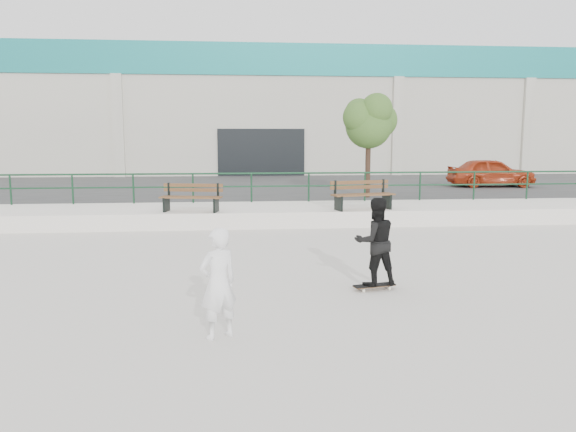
{
  "coord_description": "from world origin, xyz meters",
  "views": [
    {
      "loc": [
        -1.61,
        -8.57,
        2.76
      ],
      "look_at": [
        -0.58,
        2.0,
        1.25
      ],
      "focal_mm": 35.0,
      "sensor_mm": 36.0,
      "label": 1
    }
  ],
  "objects": [
    {
      "name": "ground",
      "position": [
        0.0,
        0.0,
        0.0
      ],
      "size": [
        120.0,
        120.0,
        0.0
      ],
      "primitive_type": "plane",
      "color": "beige",
      "rests_on": "ground"
    },
    {
      "name": "ledge",
      "position": [
        0.0,
        9.5,
        0.25
      ],
      "size": [
        30.0,
        3.0,
        0.5
      ],
      "primitive_type": "cube",
      "color": "silver",
      "rests_on": "ground"
    },
    {
      "name": "parking_strip",
      "position": [
        0.0,
        18.0,
        0.25
      ],
      "size": [
        60.0,
        14.0,
        0.5
      ],
      "primitive_type": "cube",
      "color": "#333333",
      "rests_on": "ground"
    },
    {
      "name": "railing",
      "position": [
        -0.0,
        10.8,
        1.24
      ],
      "size": [
        28.0,
        0.06,
        1.03
      ],
      "color": "#153B23",
      "rests_on": "ledge"
    },
    {
      "name": "commercial_building",
      "position": [
        -0.0,
        31.99,
        4.58
      ],
      "size": [
        44.2,
        16.33,
        8.0
      ],
      "color": "beige",
      "rests_on": "ground"
    },
    {
      "name": "bench_left",
      "position": [
        -2.89,
        8.54,
        0.92
      ],
      "size": [
        1.92,
        0.91,
        0.85
      ],
      "rotation": [
        0.0,
        0.0,
        -0.21
      ],
      "color": "#51311B",
      "rests_on": "ledge"
    },
    {
      "name": "bench_right",
      "position": [
        2.38,
        8.51,
        0.95
      ],
      "size": [
        2.06,
        0.97,
        0.91
      ],
      "rotation": [
        0.0,
        0.0,
        0.21
      ],
      "color": "#51311B",
      "rests_on": "ledge"
    },
    {
      "name": "tree",
      "position": [
        3.41,
        11.99,
        3.36
      ],
      "size": [
        2.15,
        1.91,
        3.82
      ],
      "color": "#3D281E",
      "rests_on": "parking_strip"
    },
    {
      "name": "red_car",
      "position": [
        10.01,
        15.84,
        1.15
      ],
      "size": [
        3.9,
        1.79,
        1.3
      ],
      "primitive_type": "imported",
      "rotation": [
        0.0,
        0.0,
        1.5
      ],
      "color": "#A63114",
      "rests_on": "parking_strip"
    },
    {
      "name": "skateboard",
      "position": [
        0.91,
        1.14,
        0.07
      ],
      "size": [
        0.81,
        0.37,
        0.09
      ],
      "rotation": [
        0.0,
        0.0,
        0.23
      ],
      "color": "black",
      "rests_on": "ground"
    },
    {
      "name": "standing_skater",
      "position": [
        0.91,
        1.14,
        0.89
      ],
      "size": [
        0.84,
        0.7,
        1.59
      ],
      "primitive_type": "imported",
      "rotation": [
        0.0,
        0.0,
        3.27
      ],
      "color": "black",
      "rests_on": "skateboard"
    },
    {
      "name": "seated_skater",
      "position": [
        -1.84,
        -1.06,
        0.77
      ],
      "size": [
        0.67,
        0.61,
        1.55
      ],
      "primitive_type": "imported",
      "rotation": [
        0.0,
        0.0,
        3.68
      ],
      "color": "white",
      "rests_on": "ground"
    }
  ]
}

